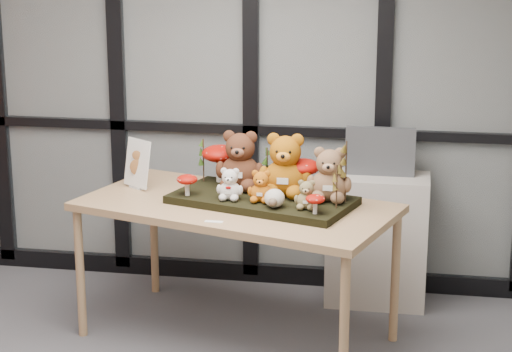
% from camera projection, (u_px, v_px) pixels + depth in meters
% --- Properties ---
extents(room_shell, '(5.00, 5.00, 5.00)m').
position_uv_depth(room_shell, '(24.00, 97.00, 3.60)').
color(room_shell, beige).
rests_on(room_shell, floor).
extents(glass_partition, '(4.90, 0.06, 2.78)m').
position_uv_depth(glass_partition, '(183.00, 72.00, 6.02)').
color(glass_partition, '#2D383F').
rests_on(glass_partition, floor).
extents(display_table, '(1.92, 1.35, 0.82)m').
position_uv_depth(display_table, '(236.00, 215.00, 5.23)').
color(display_table, '#A7805B').
rests_on(display_table, floor).
extents(diorama_tray, '(1.11, 0.78, 0.04)m').
position_uv_depth(diorama_tray, '(262.00, 200.00, 5.20)').
color(diorama_tray, black).
rests_on(diorama_tray, display_table).
extents(bear_pooh_yellow, '(0.37, 0.35, 0.39)m').
position_uv_depth(bear_pooh_yellow, '(285.00, 161.00, 5.18)').
color(bear_pooh_yellow, '#A2580B').
rests_on(bear_pooh_yellow, diorama_tray).
extents(bear_brown_medium, '(0.35, 0.33, 0.37)m').
position_uv_depth(bear_brown_medium, '(240.00, 157.00, 5.32)').
color(bear_brown_medium, '#4D2716').
rests_on(bear_brown_medium, diorama_tray).
extents(bear_tan_back, '(0.31, 0.29, 0.33)m').
position_uv_depth(bear_tan_back, '(329.00, 171.00, 5.09)').
color(bear_tan_back, brown).
rests_on(bear_tan_back, diorama_tray).
extents(bear_small_yellow, '(0.18, 0.17, 0.20)m').
position_uv_depth(bear_small_yellow, '(261.00, 184.00, 5.08)').
color(bear_small_yellow, '#BC5D0F').
rests_on(bear_small_yellow, diorama_tray).
extents(bear_white_bow, '(0.18, 0.18, 0.20)m').
position_uv_depth(bear_white_bow, '(230.00, 182.00, 5.12)').
color(bear_white_bow, silver).
rests_on(bear_white_bow, diorama_tray).
extents(bear_beige_small, '(0.16, 0.15, 0.17)m').
position_uv_depth(bear_beige_small, '(307.00, 193.00, 4.95)').
color(bear_beige_small, olive).
rests_on(bear_beige_small, diorama_tray).
extents(plush_cream_hedgehog, '(0.10, 0.10, 0.11)m').
position_uv_depth(plush_cream_hedgehog, '(274.00, 197.00, 4.98)').
color(plush_cream_hedgehog, beige).
rests_on(plush_cream_hedgehog, diorama_tray).
extents(mushroom_back_left, '(0.22, 0.22, 0.24)m').
position_uv_depth(mushroom_back_left, '(220.00, 162.00, 5.48)').
color(mushroom_back_left, '#930C04').
rests_on(mushroom_back_left, diorama_tray).
extents(mushroom_back_right, '(0.20, 0.20, 0.22)m').
position_uv_depth(mushroom_back_right, '(303.00, 174.00, 5.23)').
color(mushroom_back_right, '#930C04').
rests_on(mushroom_back_right, diorama_tray).
extents(mushroom_front_left, '(0.12, 0.12, 0.13)m').
position_uv_depth(mushroom_front_left, '(187.00, 184.00, 5.21)').
color(mushroom_front_left, '#930C04').
rests_on(mushroom_front_left, diorama_tray).
extents(mushroom_front_right, '(0.10, 0.10, 0.12)m').
position_uv_depth(mushroom_front_right, '(315.00, 203.00, 4.87)').
color(mushroom_front_right, '#930C04').
rests_on(mushroom_front_right, diorama_tray).
extents(sprig_green_far_left, '(0.05, 0.05, 0.26)m').
position_uv_depth(sprig_green_far_left, '(203.00, 160.00, 5.48)').
color(sprig_green_far_left, '#14320B').
rests_on(sprig_green_far_left, diorama_tray).
extents(sprig_green_mid_left, '(0.05, 0.05, 0.25)m').
position_uv_depth(sprig_green_mid_left, '(229.00, 161.00, 5.47)').
color(sprig_green_mid_left, '#14320B').
rests_on(sprig_green_mid_left, diorama_tray).
extents(sprig_dry_far_right, '(0.05, 0.05, 0.35)m').
position_uv_depth(sprig_dry_far_right, '(346.00, 172.00, 5.05)').
color(sprig_dry_far_right, brown).
rests_on(sprig_dry_far_right, diorama_tray).
extents(sprig_dry_mid_right, '(0.05, 0.05, 0.24)m').
position_uv_depth(sprig_dry_mid_right, '(337.00, 187.00, 4.95)').
color(sprig_dry_mid_right, brown).
rests_on(sprig_dry_mid_right, diorama_tray).
extents(sprig_green_centre, '(0.05, 0.05, 0.23)m').
position_uv_depth(sprig_green_centre, '(267.00, 167.00, 5.37)').
color(sprig_green_centre, '#14320B').
rests_on(sprig_green_centre, diorama_tray).
extents(sign_holder, '(0.20, 0.16, 0.29)m').
position_uv_depth(sign_holder, '(137.00, 166.00, 5.50)').
color(sign_holder, silver).
rests_on(sign_holder, display_table).
extents(label_card, '(0.10, 0.03, 0.00)m').
position_uv_depth(label_card, '(214.00, 222.00, 4.89)').
color(label_card, white).
rests_on(label_card, display_table).
extents(cabinet, '(0.62, 0.36, 0.83)m').
position_uv_depth(cabinet, '(377.00, 240.00, 5.85)').
color(cabinet, '#B1A89D').
rests_on(cabinet, floor).
extents(monitor, '(0.43, 0.04, 0.30)m').
position_uv_depth(monitor, '(380.00, 151.00, 5.72)').
color(monitor, '#47494E').
rests_on(monitor, cabinet).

